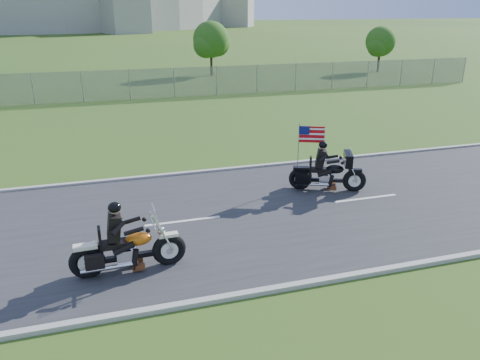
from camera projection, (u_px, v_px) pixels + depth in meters
name	position (u px, v px, depth m)	size (l,w,h in m)	color
ground	(248.00, 214.00, 14.11)	(420.00, 420.00, 0.00)	#224916
road	(248.00, 214.00, 14.10)	(120.00, 8.00, 0.04)	#28282B
curb_north	(216.00, 170.00, 17.73)	(120.00, 0.18, 0.12)	#9E9B93
curb_south	(303.00, 284.00, 10.45)	(120.00, 0.18, 0.12)	#9E9B93
fence	(82.00, 87.00, 30.38)	(60.00, 0.03, 2.00)	gray
tree_fence_near	(211.00, 41.00, 41.67)	(3.52, 3.28, 4.75)	#382316
tree_fence_far	(381.00, 43.00, 44.29)	(3.08, 2.87, 4.20)	#382316
motorcycle_lead	(127.00, 250.00, 10.86)	(2.70, 0.68, 1.82)	black
motorcycle_follow	(327.00, 174.00, 15.72)	(2.46, 1.35, 2.16)	black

